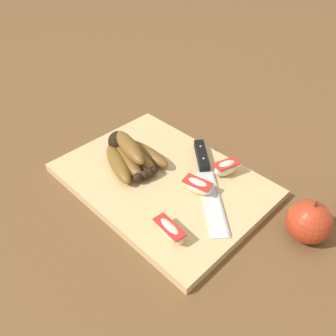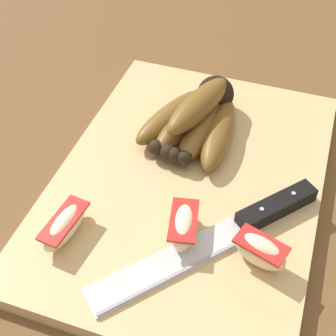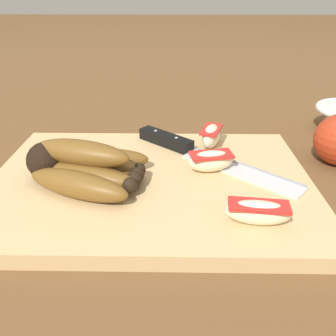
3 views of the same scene
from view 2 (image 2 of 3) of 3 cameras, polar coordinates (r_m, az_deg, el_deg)
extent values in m
plane|color=brown|center=(0.61, 3.11, -2.00)|extent=(6.00, 6.00, 0.00)
cube|color=tan|center=(0.60, 2.38, -1.83)|extent=(0.43, 0.31, 0.02)
sphere|color=black|center=(0.67, 5.54, 8.54)|extent=(0.05, 0.05, 0.05)
ellipsoid|color=brown|center=(0.65, 0.54, 6.05)|extent=(0.14, 0.08, 0.03)
sphere|color=black|center=(0.61, -1.39, 2.42)|extent=(0.02, 0.02, 0.02)
ellipsoid|color=brown|center=(0.64, 2.29, 5.42)|extent=(0.14, 0.07, 0.03)
sphere|color=black|center=(0.60, -0.02, 1.83)|extent=(0.02, 0.02, 0.02)
ellipsoid|color=brown|center=(0.63, 4.07, 4.76)|extent=(0.14, 0.05, 0.03)
sphere|color=black|center=(0.59, 0.80, 1.50)|extent=(0.02, 0.02, 0.02)
ellipsoid|color=brown|center=(0.63, 5.89, 4.09)|extent=(0.14, 0.04, 0.03)
sphere|color=black|center=(0.59, 1.94, 1.18)|extent=(0.02, 0.02, 0.02)
ellipsoid|color=brown|center=(0.63, 3.57, 7.29)|extent=(0.14, 0.07, 0.03)
cube|color=silver|center=(0.51, 0.10, -11.14)|extent=(0.16, 0.14, 0.00)
cube|color=#99999E|center=(0.50, 1.00, -12.23)|extent=(0.14, 0.12, 0.00)
cube|color=black|center=(0.56, 12.51, -4.40)|extent=(0.09, 0.08, 0.02)
cylinder|color=#B2B2B7|center=(0.57, 14.40, -2.86)|extent=(0.01, 0.01, 0.00)
cylinder|color=#B2B2B7|center=(0.54, 10.85, -4.70)|extent=(0.01, 0.01, 0.00)
ellipsoid|color=beige|center=(0.52, 1.80, -6.76)|extent=(0.07, 0.04, 0.03)
cube|color=red|center=(0.52, 1.83, -6.08)|extent=(0.06, 0.04, 0.00)
ellipsoid|color=beige|center=(0.54, -11.88, -6.61)|extent=(0.07, 0.03, 0.03)
cube|color=red|center=(0.53, -12.03, -5.99)|extent=(0.07, 0.03, 0.00)
ellipsoid|color=beige|center=(0.51, 10.64, -9.53)|extent=(0.04, 0.06, 0.04)
cube|color=red|center=(0.50, 10.81, -8.77)|extent=(0.04, 0.06, 0.00)
camera|label=1|loc=(0.49, -82.32, 17.62)|focal=36.75mm
camera|label=3|loc=(0.66, -37.00, 19.95)|focal=37.28mm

